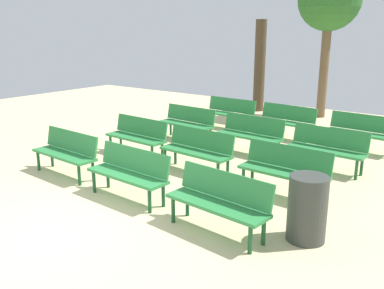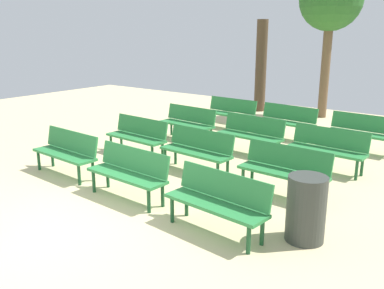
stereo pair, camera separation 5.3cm
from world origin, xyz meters
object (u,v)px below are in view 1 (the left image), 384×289
bench_r2_c2 (327,146)px  bench_r3_c0 (229,111)px  bench_r3_c1 (286,119)px  tree_1 (260,66)px  bench_r2_c0 (188,121)px  bench_r0_c1 (130,170)px  bench_r1_c1 (198,148)px  tree_0 (329,1)px  bench_r1_c2 (285,168)px  trash_bin (307,208)px  bench_r3_c2 (361,130)px  bench_r1_c0 (138,134)px  bench_r0_c2 (220,199)px  bench_r2_c1 (251,132)px  bench_r0_c0 (67,150)px

bench_r2_c2 → bench_r3_c0: bearing=152.7°
bench_r3_c1 → tree_1: (-2.50, 3.10, 1.09)m
bench_r2_c0 → bench_r3_c1: same height
bench_r0_c1 → bench_r1_c1: size_ratio=0.99×
bench_r3_c1 → tree_0: tree_0 is taller
bench_r1_c2 → bench_r2_c2: bearing=88.5°
bench_r3_c1 → tree_0: bearing=99.5°
bench_r0_c1 → bench_r3_c0: (-1.51, 5.64, 0.00)m
bench_r1_c1 → trash_bin: trash_bin is taller
bench_r3_c2 → tree_1: bearing=147.7°
bench_r3_c0 → tree_1: tree_1 is taller
bench_r1_c0 → bench_r1_c1: (1.80, -0.12, 0.00)m
bench_r0_c1 → bench_r3_c2: 5.94m
bench_r2_c0 → bench_r3_c2: bearing=26.4°
bench_r0_c2 → bench_r1_c1: 2.68m
bench_r1_c2 → bench_r2_c1: (-1.76, 1.94, 0.00)m
bench_r1_c2 → trash_bin: size_ratio=1.73×
bench_r3_c2 → bench_r0_c1: bearing=-109.8°
bench_r1_c1 → bench_r2_c1: same height
bench_r0_c0 → tree_0: size_ratio=0.34×
tree_0 → bench_r3_c2: bearing=-56.6°
bench_r1_c0 → bench_r0_c1: bearing=-45.9°
bench_r2_c1 → trash_bin: size_ratio=1.74×
bench_r1_c0 → bench_r1_c2: size_ratio=1.00×
bench_r0_c0 → bench_r2_c0: size_ratio=1.00×
bench_r1_c0 → bench_r3_c0: 3.69m
bench_r0_c2 → bench_r2_c2: size_ratio=1.01×
bench_r1_c2 → bench_r0_c1: bearing=-137.9°
bench_r1_c1 → tree_1: tree_1 is taller
bench_r0_c2 → bench_r3_c2: 5.61m
bench_r0_c1 → bench_r2_c1: size_ratio=0.99×
bench_r1_c1 → bench_r2_c0: (-1.76, 1.96, 0.00)m
bench_r3_c0 → trash_bin: (4.54, -5.25, -0.04)m
bench_r1_c0 → bench_r1_c2: same height
bench_r1_c1 → bench_r2_c0: 2.64m
tree_0 → bench_r2_c1: bearing=-87.4°
bench_r3_c0 → bench_r3_c1: size_ratio=0.99×
bench_r1_c0 → tree_0: (1.77, 6.93, 3.19)m
bench_r3_c0 → bench_r3_c2: (3.83, -0.17, 0.00)m
bench_r3_c2 → bench_r3_c1: bearing=-179.4°
bench_r2_c0 → trash_bin: size_ratio=1.74×
bench_r3_c0 → tree_0: 4.81m
bench_r1_c0 → bench_r1_c2: 3.77m
bench_r1_c2 → bench_r2_c1: size_ratio=0.99×
bench_r0_c0 → bench_r3_c2: 6.80m
bench_r3_c0 → bench_r2_c2: bearing=-27.1°
bench_r0_c0 → tree_1: 8.60m
bench_r0_c1 → bench_r1_c2: bearing=42.5°
bench_r2_c0 → trash_bin: trash_bin is taller
bench_r2_c1 → bench_r3_c1: size_ratio=1.00×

